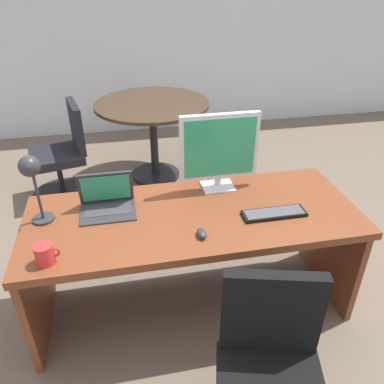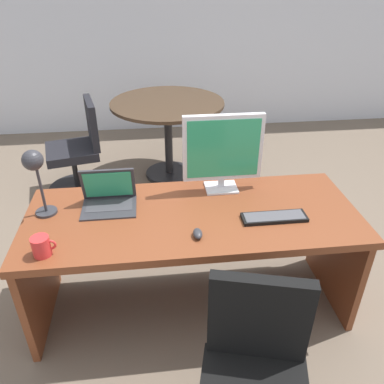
# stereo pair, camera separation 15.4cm
# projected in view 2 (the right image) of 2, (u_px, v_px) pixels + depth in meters

# --- Properties ---
(ground) EXTENTS (12.00, 12.00, 0.00)m
(ground) POSITION_uv_depth(u_px,v_px,m) (175.00, 190.00, 3.84)
(ground) COLOR #6B5B4C
(back_wall) EXTENTS (10.00, 0.10, 2.80)m
(back_wall) POSITION_uv_depth(u_px,v_px,m) (161.00, 16.00, 4.61)
(back_wall) COLOR silver
(back_wall) RESTS_ON ground
(desk) EXTENTS (1.90, 0.76, 0.72)m
(desk) POSITION_uv_depth(u_px,v_px,m) (192.00, 234.00, 2.32)
(desk) COLOR brown
(desk) RESTS_ON ground
(monitor) EXTENTS (0.48, 0.16, 0.49)m
(monitor) POSITION_uv_depth(u_px,v_px,m) (223.00, 150.00, 2.29)
(monitor) COLOR silver
(monitor) RESTS_ON desk
(laptop) EXTENTS (0.31, 0.24, 0.22)m
(laptop) POSITION_uv_depth(u_px,v_px,m) (109.00, 194.00, 2.24)
(laptop) COLOR #2D2D33
(laptop) RESTS_ON desk
(keyboard) EXTENTS (0.36, 0.11, 0.02)m
(keyboard) POSITION_uv_depth(u_px,v_px,m) (274.00, 217.00, 2.14)
(keyboard) COLOR black
(keyboard) RESTS_ON desk
(mouse) EXTENTS (0.05, 0.09, 0.04)m
(mouse) POSITION_uv_depth(u_px,v_px,m) (198.00, 234.00, 1.99)
(mouse) COLOR #2D2D33
(mouse) RESTS_ON desk
(desk_lamp) EXTENTS (0.12, 0.14, 0.40)m
(desk_lamp) POSITION_uv_depth(u_px,v_px,m) (35.00, 169.00, 2.02)
(desk_lamp) COLOR #2D2D33
(desk_lamp) RESTS_ON desk
(coffee_mug) EXTENTS (0.12, 0.09, 0.10)m
(coffee_mug) POSITION_uv_depth(u_px,v_px,m) (42.00, 246.00, 1.85)
(coffee_mug) COLOR red
(coffee_mug) RESTS_ON desk
(meeting_table) EXTENTS (1.10, 1.10, 0.80)m
(meeting_table) POSITION_uv_depth(u_px,v_px,m) (168.00, 121.00, 3.80)
(meeting_table) COLOR black
(meeting_table) RESTS_ON ground
(meeting_chair_near) EXTENTS (0.57, 0.56, 0.89)m
(meeting_chair_near) POSITION_uv_depth(u_px,v_px,m) (79.00, 156.00, 3.67)
(meeting_chair_near) COLOR black
(meeting_chair_near) RESTS_ON ground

